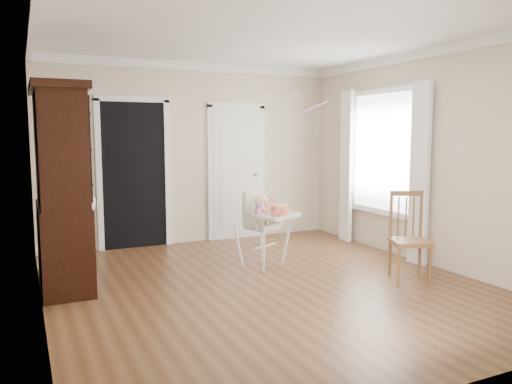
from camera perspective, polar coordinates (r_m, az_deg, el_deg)
name	(u,v)px	position (r m, az deg, el deg)	size (l,w,h in m)	color
floor	(267,285)	(5.55, 1.26, -10.63)	(5.00, 5.00, 0.00)	#50311B
ceiling	(268,31)	(5.40, 1.33, 17.88)	(5.00, 5.00, 0.00)	white
wall_back	(193,154)	(7.62, -7.18, 4.36)	(4.50, 4.50, 0.00)	beige
wall_left	(36,168)	(4.75, -23.80, 2.48)	(5.00, 5.00, 0.00)	beige
wall_right	(427,158)	(6.63, 19.01, 3.71)	(5.00, 5.00, 0.00)	beige
crown_molding	(268,37)	(5.39, 1.33, 17.25)	(4.50, 5.00, 0.12)	white
doorway	(134,172)	(7.39, -13.76, 2.27)	(1.06, 0.05, 2.22)	black
closet_door	(237,174)	(7.87, -2.23, 2.10)	(0.96, 0.09, 2.13)	white
window_right	(381,160)	(7.18, 14.11, 3.56)	(0.13, 1.84, 2.30)	white
high_chair	(263,220)	(6.23, 0.79, -3.18)	(0.76, 0.83, 0.95)	white
baby	(262,209)	(6.22, 0.64, -1.99)	(0.31, 0.22, 0.40)	beige
cake	(280,210)	(6.07, 2.78, -2.11)	(0.28, 0.28, 0.13)	silver
sippy_cup	(258,210)	(6.00, 0.28, -2.13)	(0.07, 0.07, 0.17)	pink
china_cabinet	(62,188)	(5.69, -21.28, 0.47)	(0.57, 1.28, 2.16)	black
dining_chair	(409,239)	(5.93, 17.12, -5.15)	(0.54, 0.54, 1.00)	brown
streamer	(285,92)	(6.16, 3.30, 11.31)	(0.03, 0.50, 0.02)	pink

